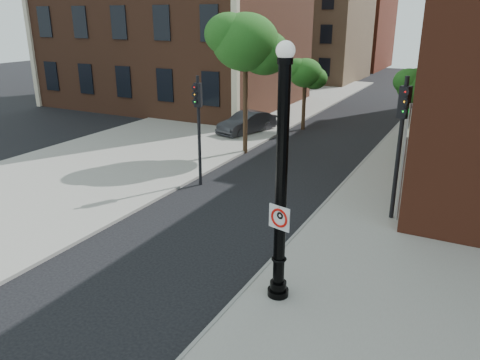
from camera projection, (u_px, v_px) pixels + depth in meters
The scene contains 15 objects.
ground at pixel (169, 284), 12.84m from camera, with size 120.00×120.00×0.00m, color black.
sidewalk_right at pixel (441, 199), 18.55m from camera, with size 8.00×60.00×0.12m, color gray.
sidewalk_left at pixel (217, 123), 31.79m from camera, with size 10.00×50.00×0.12m, color gray.
curb_edge at pixel (343, 184), 20.27m from camera, with size 0.10×60.00×0.14m, color gray.
bg_building_tan_a at pixel (309, 24), 52.85m from camera, with size 12.00×12.00×12.00m, color #987353.
bg_building_red at pixel (343, 30), 64.88m from camera, with size 12.00×12.00×10.00m, color maroon.
lamppost at pixel (281, 192), 11.17m from camera, with size 0.55×0.55×6.46m.
no_parking_sign at pixel (279, 218), 11.21m from camera, with size 0.59×0.18×0.61m.
parked_car at pixel (247, 123), 28.95m from camera, with size 1.43×4.10×1.35m, color #292A2E.
traffic_signal_left at pixel (198, 113), 19.30m from camera, with size 0.36×0.41×4.67m.
traffic_signal_right at pixel (402, 126), 15.65m from camera, with size 0.39×0.45×5.11m.
utility_pole at pixel (403, 166), 15.92m from camera, with size 0.09×0.09×4.26m, color #999999.
street_tree_a at pixel (247, 44), 23.20m from camera, with size 3.96×3.58×7.13m.
street_tree_b at pixel (306, 74), 29.06m from camera, with size 2.49×2.25×4.48m.
street_tree_c at pixel (418, 87), 23.89m from camera, with size 2.47×2.23×4.45m.
Camera 1 is at (6.91, -8.97, 6.96)m, focal length 35.00 mm.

